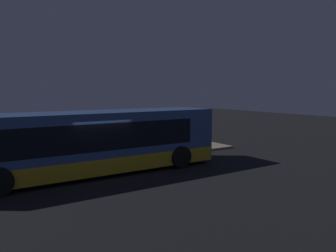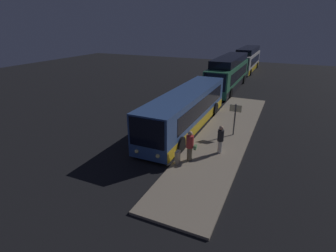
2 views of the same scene
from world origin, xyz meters
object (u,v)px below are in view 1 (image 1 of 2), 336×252
(bus_lead, at_px, (88,144))
(passenger_boarding, at_px, (123,136))
(sign_post, at_px, (69,131))
(passenger_waiting, at_px, (159,136))
(suitcase, at_px, (172,147))

(bus_lead, relative_size, passenger_boarding, 7.06)
(bus_lead, xyz_separation_m, sign_post, (0.26, 3.65, 0.18))
(passenger_waiting, height_order, suitcase, passenger_waiting)
(bus_lead, relative_size, sign_post, 5.53)
(sign_post, bearing_deg, bus_lead, -94.08)
(passenger_waiting, bearing_deg, bus_lead, -161.82)
(bus_lead, relative_size, passenger_waiting, 6.85)
(passenger_waiting, height_order, sign_post, sign_post)
(passenger_boarding, height_order, sign_post, sign_post)
(passenger_waiting, bearing_deg, passenger_boarding, 136.09)
(passenger_waiting, distance_m, suitcase, 0.97)
(bus_lead, xyz_separation_m, passenger_waiting, (5.03, 2.13, -0.31))
(bus_lead, distance_m, sign_post, 3.66)
(sign_post, bearing_deg, passenger_boarding, -3.38)
(bus_lead, relative_size, suitcase, 12.78)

